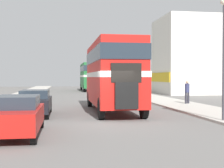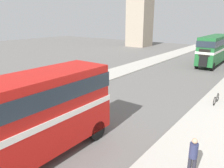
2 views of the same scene
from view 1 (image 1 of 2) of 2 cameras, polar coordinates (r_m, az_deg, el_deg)
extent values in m
plane|color=slate|center=(15.06, -0.50, -7.08)|extent=(120.00, 120.00, 0.00)
cube|color=red|center=(19.80, 0.00, -1.11)|extent=(2.54, 9.14, 1.65)
cube|color=white|center=(19.78, 0.00, 1.71)|extent=(2.57, 9.18, 0.30)
cube|color=red|center=(19.82, 0.00, 4.74)|extent=(2.49, 8.95, 1.80)
cube|color=#232D38|center=(19.82, 0.00, 5.00)|extent=(2.57, 9.04, 0.81)
cube|color=black|center=(15.21, 2.69, -2.14)|extent=(1.14, 0.20, 1.32)
cube|color=black|center=(15.31, 2.60, 2.06)|extent=(1.53, 0.12, 0.96)
cylinder|color=black|center=(16.09, -2.00, -4.50)|extent=(0.28, 1.14, 1.14)
cylinder|color=black|center=(16.51, 5.85, -4.36)|extent=(0.28, 1.14, 1.14)
cylinder|color=black|center=(23.22, -4.10, -2.73)|extent=(0.28, 1.14, 1.14)
cylinder|color=black|center=(23.51, 1.41, -2.68)|extent=(0.28, 1.14, 1.14)
cube|color=#1E602D|center=(49.94, -4.19, 0.32)|extent=(2.38, 10.21, 1.67)
cube|color=white|center=(49.94, -4.19, 1.46)|extent=(2.40, 10.26, 0.30)
cube|color=#1E602D|center=(49.95, -4.19, 2.68)|extent=(2.33, 10.01, 1.82)
cube|color=#232D38|center=(49.96, -4.19, 2.78)|extent=(2.40, 10.11, 0.82)
cube|color=black|center=(44.76, -3.65, 0.11)|extent=(1.07, 0.20, 1.34)
cube|color=black|center=(44.89, -3.67, 1.56)|extent=(1.43, 0.12, 0.97)
cylinder|color=black|center=(45.71, -5.08, -0.78)|extent=(0.28, 1.14, 1.14)
cylinder|color=black|center=(45.89, -2.46, -0.76)|extent=(0.28, 1.14, 1.14)
cylinder|color=black|center=(53.96, -5.65, -0.47)|extent=(0.28, 1.14, 1.14)
cylinder|color=black|center=(54.11, -3.43, -0.46)|extent=(0.28, 1.14, 1.14)
cube|color=red|center=(12.22, -17.02, -5.97)|extent=(1.74, 4.26, 0.74)
cube|color=#232D38|center=(12.33, -16.93, -3.12)|extent=(1.53, 2.22, 0.45)
cylinder|color=black|center=(10.53, -14.13, -8.98)|extent=(0.20, 0.64, 0.64)
cylinder|color=black|center=(14.04, -19.16, -6.45)|extent=(0.20, 0.64, 0.64)
cylinder|color=black|center=(13.84, -12.83, -6.52)|extent=(0.20, 0.64, 0.64)
cube|color=black|center=(18.22, -13.93, -3.62)|extent=(1.73, 4.36, 0.72)
cube|color=#232D38|center=(18.35, -13.89, -1.76)|extent=(1.53, 2.27, 0.44)
cylinder|color=black|center=(16.62, -17.10, -5.24)|extent=(0.20, 0.64, 0.64)
cylinder|color=black|center=(16.47, -11.80, -5.27)|extent=(0.20, 0.64, 0.64)
cylinder|color=black|center=(20.04, -15.67, -4.13)|extent=(0.20, 0.64, 0.64)
cylinder|color=black|center=(19.92, -11.27, -4.14)|extent=(0.20, 0.64, 0.64)
cylinder|color=#282833|center=(25.15, 13.36, -2.50)|extent=(0.16, 0.16, 0.87)
cylinder|color=#282833|center=(25.22, 13.78, -2.49)|extent=(0.16, 0.16, 0.87)
cylinder|color=navy|center=(25.15, 13.58, -0.72)|extent=(0.36, 0.36, 0.69)
sphere|color=tan|center=(25.13, 13.58, 0.33)|extent=(0.24, 0.24, 0.24)
torus|color=black|center=(33.56, 5.65, -1.67)|extent=(0.05, 0.71, 0.71)
torus|color=black|center=(34.57, 5.22, -1.59)|extent=(0.05, 0.71, 0.71)
cylinder|color=black|center=(34.06, 5.43, -1.38)|extent=(0.04, 1.06, 0.34)
cylinder|color=black|center=(34.42, 5.28, -1.24)|extent=(0.04, 0.04, 0.43)
cylinder|color=#38383D|center=(15.87, 19.74, 3.65)|extent=(0.12, 0.12, 5.50)
sphere|color=#EFEACC|center=(16.26, 19.82, 14.02)|extent=(0.36, 0.36, 0.36)
cube|color=gold|center=(41.08, 8.74, 1.24)|extent=(0.12, 7.76, 1.19)
camera|label=2|loc=(19.31, 30.06, 14.85)|focal=35.00mm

